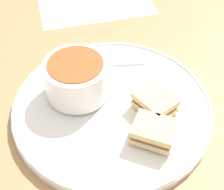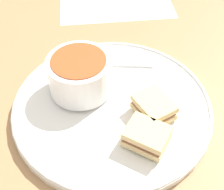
# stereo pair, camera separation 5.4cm
# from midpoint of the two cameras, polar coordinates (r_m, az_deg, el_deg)

# --- Properties ---
(ground_plane) EXTENTS (2.40, 2.40, 0.00)m
(ground_plane) POSITION_cam_midpoint_polar(r_m,az_deg,el_deg) (0.57, 2.72, -2.75)
(ground_plane) COLOR #9E754C
(plate) EXTENTS (0.35, 0.35, 0.02)m
(plate) POSITION_cam_midpoint_polar(r_m,az_deg,el_deg) (0.56, 2.75, -2.10)
(plate) COLOR white
(plate) RESTS_ON ground_plane
(soup_bowl) EXTENTS (0.11, 0.11, 0.07)m
(soup_bowl) POSITION_cam_midpoint_polar(r_m,az_deg,el_deg) (0.55, -3.14, 3.64)
(soup_bowl) COLOR white
(soup_bowl) RESTS_ON plate
(spoon) EXTENTS (0.03, 0.12, 0.01)m
(spoon) POSITION_cam_midpoint_polar(r_m,az_deg,el_deg) (0.62, 2.16, 5.86)
(spoon) COLOR silver
(spoon) RESTS_ON plate
(sandwich_half_near) EXTENTS (0.07, 0.08, 0.03)m
(sandwich_half_near) POSITION_cam_midpoint_polar(r_m,az_deg,el_deg) (0.49, 9.53, -7.62)
(sandwich_half_near) COLOR #DBBC7F
(sandwich_half_near) RESTS_ON plate
(sandwich_half_far) EXTENTS (0.08, 0.08, 0.03)m
(sandwich_half_far) POSITION_cam_midpoint_polar(r_m,az_deg,el_deg) (0.53, 10.53, -2.38)
(sandwich_half_far) COLOR #DBBC7F
(sandwich_half_far) RESTS_ON plate
(menu_sheet) EXTENTS (0.29, 0.34, 0.00)m
(menu_sheet) POSITION_cam_midpoint_polar(r_m,az_deg,el_deg) (0.86, 2.44, 16.97)
(menu_sheet) COLOR white
(menu_sheet) RESTS_ON ground_plane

